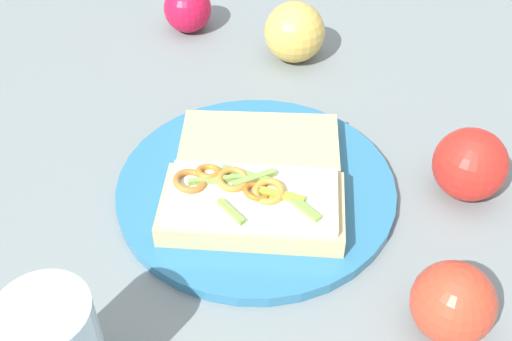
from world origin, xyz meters
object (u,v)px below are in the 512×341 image
(apple_2, at_px, (470,164))
(bread_slice_side, at_px, (259,147))
(sandwich, at_px, (251,204))
(apple_3, at_px, (453,303))
(apple_1, at_px, (294,32))
(plate, at_px, (256,188))
(apple_0, at_px, (188,9))

(apple_2, bearing_deg, bread_slice_side, 6.23)
(sandwich, height_order, apple_3, apple_3)
(bread_slice_side, xyz_separation_m, apple_1, (0.02, -0.22, 0.02))
(plate, height_order, apple_0, apple_0)
(apple_0, xyz_separation_m, apple_3, (-0.41, 0.41, 0.00))
(plate, distance_m, apple_1, 0.27)
(apple_3, bearing_deg, sandwich, -17.61)
(sandwich, bearing_deg, apple_3, 149.10)
(bread_slice_side, distance_m, apple_3, 0.28)
(apple_0, bearing_deg, apple_2, 151.75)
(apple_0, height_order, apple_3, apple_3)
(apple_1, bearing_deg, sandwich, 97.49)
(sandwich, height_order, apple_1, apple_1)
(sandwich, xyz_separation_m, apple_2, (-0.21, -0.12, 0.01))
(apple_0, bearing_deg, plate, 123.98)
(apple_2, xyz_separation_m, apple_3, (-0.00, 0.18, -0.00))
(apple_1, height_order, apple_3, apple_1)
(sandwich, distance_m, apple_0, 0.40)
(sandwich, xyz_separation_m, bread_slice_side, (0.02, -0.09, -0.01))
(apple_3, bearing_deg, apple_0, -44.48)
(sandwich, bearing_deg, plate, -91.41)
(plate, distance_m, apple_3, 0.25)
(sandwich, distance_m, apple_2, 0.24)
(sandwich, relative_size, bread_slice_side, 1.15)
(plate, xyz_separation_m, apple_3, (-0.22, 0.11, 0.03))
(bread_slice_side, height_order, apple_0, apple_0)
(bread_slice_side, height_order, apple_1, apple_1)
(plate, distance_m, bread_slice_side, 0.05)
(apple_3, bearing_deg, bread_slice_side, -35.10)
(sandwich, distance_m, apple_3, 0.22)
(sandwich, xyz_separation_m, apple_0, (0.21, -0.34, 0.00))
(plate, distance_m, sandwich, 0.05)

